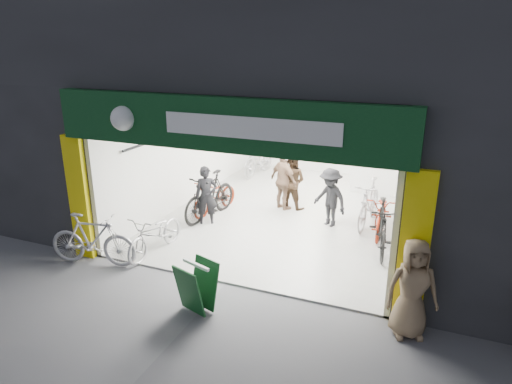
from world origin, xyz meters
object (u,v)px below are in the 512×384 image
Objects in this scene: pedestrian_near at (412,289)px; sandwich_board at (197,286)px; parked_bike at (93,240)px; bike_right_front at (382,228)px; bike_left_front at (156,234)px.

pedestrian_near reaches higher than sandwich_board.
parked_bike is 1.15× the size of pedestrian_near.
bike_right_front is at bearing 86.10° from pedestrian_near.
bike_right_front is at bearing -73.56° from parked_bike.
bike_left_front is 1.09× the size of pedestrian_near.
sandwich_board is (-3.34, -0.67, -0.33)m from pedestrian_near.
parked_bike reaches higher than sandwich_board.
bike_left_front is 2.45m from sandwich_board.
sandwich_board is (1.88, -1.57, 0.01)m from bike_left_front.
bike_left_front is 0.95× the size of parked_bike.
bike_left_front is at bearing 150.42° from pedestrian_near.
pedestrian_near reaches higher than parked_bike.
parked_bike is at bearing -175.84° from sandwich_board.
pedestrian_near is at bearing -101.47° from parked_bike.
bike_left_front is 5.31m from pedestrian_near.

